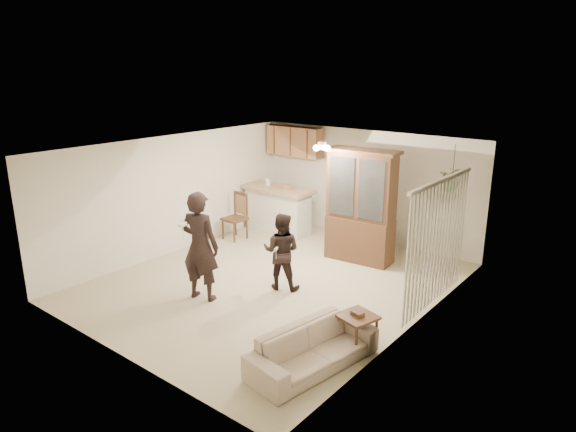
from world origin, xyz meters
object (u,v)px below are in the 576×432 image
Objects in this scene: child at (281,253)px; adult at (200,249)px; china_hutch at (361,207)px; chair_hutch_left at (346,226)px; chair_bar at (235,226)px; side_table at (357,332)px; sofa at (313,342)px; chair_hutch_right at (379,234)px.

adult is at bearing 32.77° from child.
china_hutch reaches higher than adult.
china_hutch reaches higher than chair_hutch_left.
adult is 1.59× the size of chair_hutch_left.
china_hutch reaches higher than child.
child is at bearing -25.51° from chair_bar.
china_hutch is 3.61m from side_table.
child is at bearing 58.43° from sofa.
side_table is at bearing 91.86° from chair_hutch_right.
chair_hutch_right is (0.32, 3.02, -0.38)m from child.
chair_hutch_right reaches higher than sofa.
sofa is at bearing -41.04° from chair_hutch_left.
adult is 4.23m from chair_hutch_left.
chair_bar is 1.02× the size of chair_hutch_right.
chair_bar reaches higher than sofa.
child is 1.26× the size of chair_bar.
adult is 3.22m from chair_bar.
chair_hutch_left is at bearing -21.56° from chair_hutch_right.
china_hutch is (0.38, 2.07, 0.46)m from child.
chair_bar is (-2.95, -0.62, -0.83)m from china_hutch.
side_table is 4.77m from chair_hutch_left.
chair_hutch_left is at bearing 40.93° from chair_bar.
china_hutch is at bearing 32.18° from sofa.
china_hutch is 2.18× the size of chair_hutch_right.
sofa is at bearing 115.53° from child.
sofa is 4.98m from chair_hutch_right.
chair_hutch_right is at bearing 114.76° from side_table.
adult reaches higher than chair_hutch_left.
chair_bar is (-4.49, 3.14, -0.06)m from sofa.
china_hutch is at bearing 70.70° from chair_hutch_right.
sofa is at bearing -107.05° from side_table.
side_table is at bearing -64.59° from china_hutch.
sofa is at bearing 85.94° from chair_hutch_right.
chair_hutch_left is at bearing 129.01° from china_hutch.
side_table is at bearing 169.87° from adult.
child is 1.19× the size of chair_hutch_left.
chair_hutch_left is (-2.67, 3.96, 0.04)m from side_table.
chair_hutch_right is at bearing -119.36° from adult.
side_table is (0.23, 0.74, -0.09)m from sofa.
adult is 4.39m from chair_hutch_right.
sofa is 1.78× the size of chair_hutch_right.
chair_hutch_left is at bearing 37.32° from sofa.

